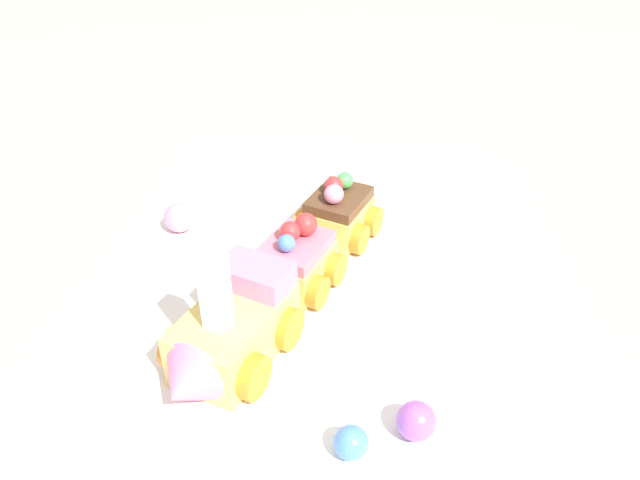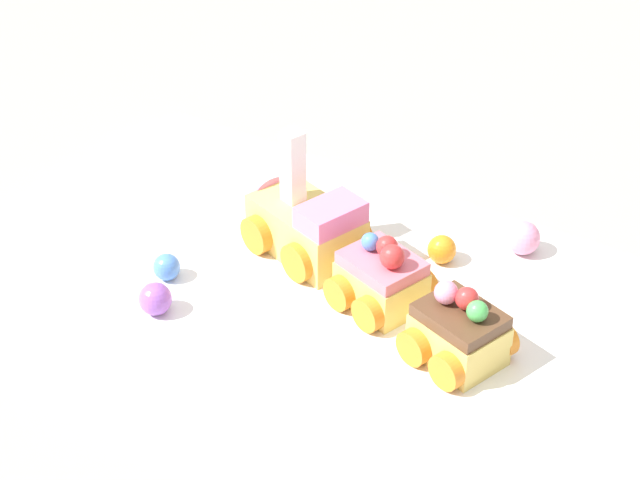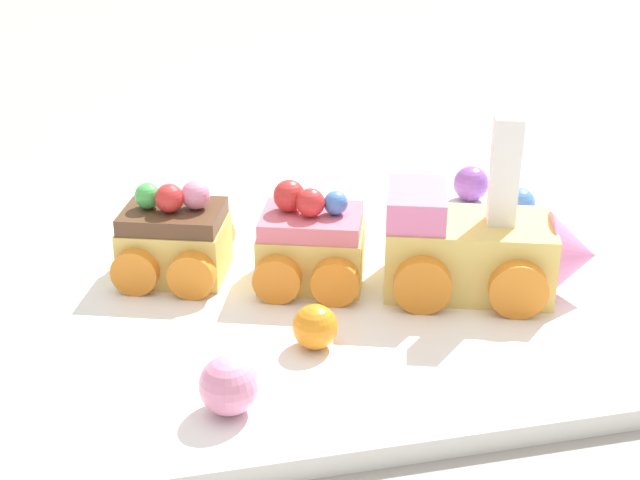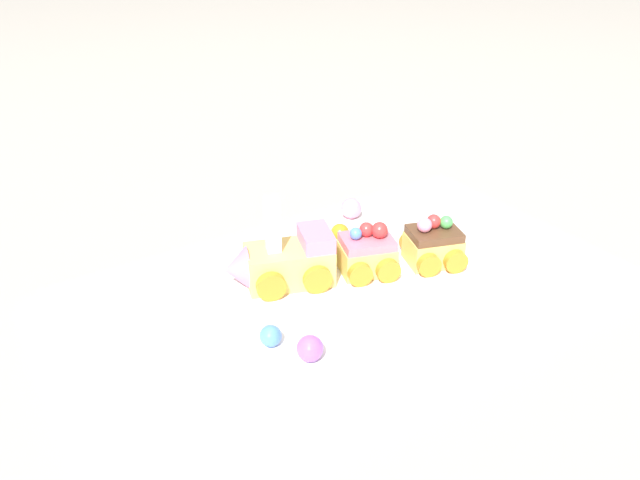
{
  "view_description": "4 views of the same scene",
  "coord_description": "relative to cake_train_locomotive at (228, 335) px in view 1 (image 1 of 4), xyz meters",
  "views": [
    {
      "loc": [
        0.39,
        0.07,
        0.36
      ],
      "look_at": [
        -0.01,
        0.02,
        0.08
      ],
      "focal_mm": 35.0,
      "sensor_mm": 36.0,
      "label": 1
    },
    {
      "loc": [
        -0.35,
        0.61,
        0.55
      ],
      "look_at": [
        0.01,
        0.02,
        0.08
      ],
      "focal_mm": 60.0,
      "sensor_mm": 36.0,
      "label": 2
    },
    {
      "loc": [
        -0.14,
        -0.5,
        0.27
      ],
      "look_at": [
        -0.03,
        -0.03,
        0.05
      ],
      "focal_mm": 50.0,
      "sensor_mm": 36.0,
      "label": 3
    },
    {
      "loc": [
        0.38,
        0.51,
        0.41
      ],
      "look_at": [
        0.02,
        -0.04,
        0.05
      ],
      "focal_mm": 35.0,
      "sensor_mm": 36.0,
      "label": 4
    }
  ],
  "objects": [
    {
      "name": "ground_plane",
      "position": [
        -0.07,
        0.04,
        -0.04
      ],
      "size": [
        10.0,
        10.0,
        0.0
      ],
      "primitive_type": "plane",
      "color": "gray"
    },
    {
      "name": "gumball_purple",
      "position": [
        0.05,
        0.14,
        -0.01
      ],
      "size": [
        0.03,
        0.03,
        0.03
      ],
      "primitive_type": "sphere",
      "color": "#9956C6",
      "rests_on": "display_board"
    },
    {
      "name": "display_board",
      "position": [
        -0.07,
        0.04,
        -0.03
      ],
      "size": [
        0.64,
        0.36,
        0.01
      ],
      "primitive_type": "cube",
      "color": "white",
      "rests_on": "ground_plane"
    },
    {
      "name": "gumball_orange",
      "position": [
        -0.12,
        -0.05,
        -0.01
      ],
      "size": [
        0.03,
        0.03,
        0.03
      ],
      "primitive_type": "sphere",
      "color": "orange",
      "rests_on": "display_board"
    },
    {
      "name": "gumball_blue",
      "position": [
        0.07,
        0.1,
        -0.02
      ],
      "size": [
        0.02,
        0.02,
        0.02
      ],
      "primitive_type": "sphere",
      "color": "#4C84E0",
      "rests_on": "display_board"
    },
    {
      "name": "cake_train_locomotive",
      "position": [
        0.0,
        0.0,
        0.0
      ],
      "size": [
        0.14,
        0.1,
        0.11
      ],
      "rotation": [
        0.0,
        0.0,
        -0.33
      ],
      "color": "#EACC66",
      "rests_on": "display_board"
    },
    {
      "name": "cake_car_chocolate",
      "position": [
        -0.18,
        0.06,
        -0.0
      ],
      "size": [
        0.08,
        0.09,
        0.06
      ],
      "rotation": [
        0.0,
        0.0,
        -0.33
      ],
      "color": "#EACC66",
      "rests_on": "display_board"
    },
    {
      "name": "cake_car_strawberry",
      "position": [
        -0.1,
        0.03,
        -0.0
      ],
      "size": [
        0.08,
        0.09,
        0.07
      ],
      "rotation": [
        0.0,
        0.0,
        -0.33
      ],
      "color": "#EACC66",
      "rests_on": "display_board"
    },
    {
      "name": "gumball_pink",
      "position": [
        -0.17,
        -0.1,
        -0.01
      ],
      "size": [
        0.03,
        0.03,
        0.03
      ],
      "primitive_type": "sphere",
      "color": "pink",
      "rests_on": "display_board"
    }
  ]
}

